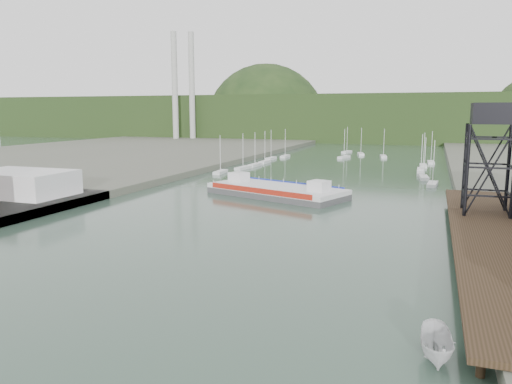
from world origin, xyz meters
The scene contains 8 objects.
east_pier centered at (37.00, 45.00, 1.90)m, with size 14.00×70.00×2.45m.
white_shed centered at (-44.00, 50.00, 3.85)m, with size 18.00×12.00×4.50m, color silver.
lift_tower centered at (35.00, 58.00, 15.65)m, with size 6.50×6.50×16.00m.
marina_sailboats centered at (0.08, 138.46, 0.35)m, with size 57.71×92.65×0.90m.
smokestacks centered at (-106.00, 232.50, 30.00)m, with size 11.20×8.20×60.00m.
distant_hills centered at (-3.98, 301.35, 10.38)m, with size 500.00×120.00×80.00m.
chain_ferry centered at (-2.07, 73.79, 1.16)m, with size 30.24×20.23×4.04m.
motorboat centered at (28.32, 13.12, 1.11)m, with size 2.16×5.74×2.22m, color silver.
Camera 1 is at (27.36, -21.07, 17.00)m, focal length 35.00 mm.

